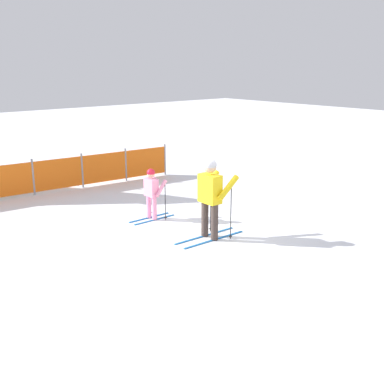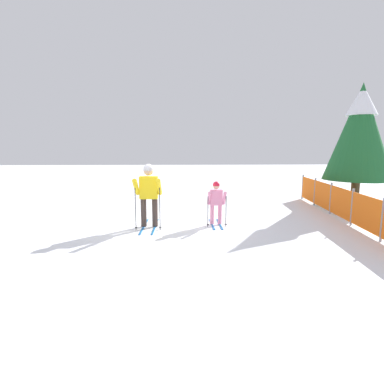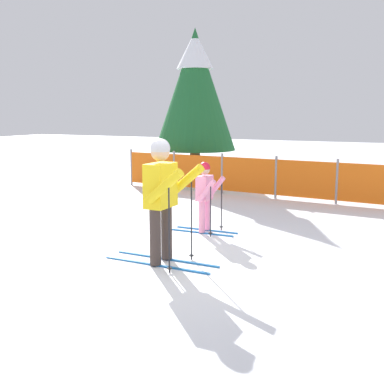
{
  "view_description": "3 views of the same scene",
  "coord_description": "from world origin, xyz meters",
  "views": [
    {
      "loc": [
        -6.56,
        -7.33,
        3.67
      ],
      "look_at": [
        0.18,
        0.57,
        0.87
      ],
      "focal_mm": 45.0,
      "sensor_mm": 36.0,
      "label": 1
    },
    {
      "loc": [
        8.24,
        0.78,
        2.19
      ],
      "look_at": [
        -0.31,
        1.06,
        0.92
      ],
      "focal_mm": 28.0,
      "sensor_mm": 36.0,
      "label": 2
    },
    {
      "loc": [
        3.29,
        -5.85,
        2.1
      ],
      "look_at": [
        0.08,
        0.85,
        0.86
      ],
      "focal_mm": 45.0,
      "sensor_mm": 36.0,
      "label": 3
    }
  ],
  "objects": [
    {
      "name": "skier_child",
      "position": [
        -0.08,
        1.74,
        0.73
      ],
      "size": [
        1.18,
        0.58,
        1.25
      ],
      "rotation": [
        0.0,
        0.0,
        0.01
      ],
      "color": "#1966B2",
      "rests_on": "ground_plane"
    },
    {
      "name": "ground_plane",
      "position": [
        0.0,
        0.0,
        0.0
      ],
      "size": [
        60.0,
        60.0,
        0.0
      ],
      "primitive_type": "plane",
      "color": "white"
    },
    {
      "name": "safety_fence",
      "position": [
        -0.63,
        5.64,
        0.53
      ],
      "size": [
        7.43,
        0.67,
        1.05
      ],
      "rotation": [
        0.0,
        0.0,
        -0.08
      ],
      "color": "gray",
      "rests_on": "ground_plane"
    },
    {
      "name": "skier_adult",
      "position": [
        0.1,
        -0.14,
        1.05
      ],
      "size": [
        1.66,
        0.74,
        1.75
      ],
      "rotation": [
        0.0,
        0.0,
        -0.02
      ],
      "color": "#1966B2",
      "rests_on": "ground_plane"
    },
    {
      "name": "conifer_far",
      "position": [
        -2.98,
        7.46,
        2.82
      ],
      "size": [
        2.46,
        2.46,
        4.56
      ],
      "color": "#4C3823",
      "rests_on": "ground_plane"
    }
  ]
}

